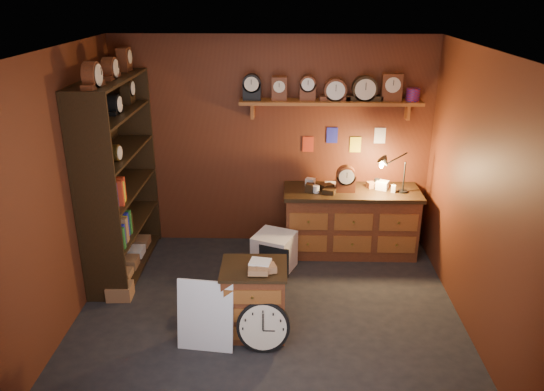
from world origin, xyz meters
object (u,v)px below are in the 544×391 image
(big_round_clock, at_px, (263,326))
(low_cabinet, at_px, (254,297))
(workbench, at_px, (351,218))
(shelving_unit, at_px, (115,170))

(big_round_clock, bearing_deg, low_cabinet, 109.78)
(workbench, height_order, low_cabinet, workbench)
(shelving_unit, distance_m, big_round_clock, 2.55)
(shelving_unit, height_order, low_cabinet, shelving_unit)
(shelving_unit, relative_size, big_round_clock, 5.10)
(shelving_unit, xyz_separation_m, low_cabinet, (1.67, -1.27, -0.86))
(workbench, relative_size, low_cabinet, 2.09)
(workbench, distance_m, big_round_clock, 2.29)
(low_cabinet, bearing_deg, workbench, 56.58)
(workbench, xyz_separation_m, low_cabinet, (-1.13, -1.76, -0.08))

